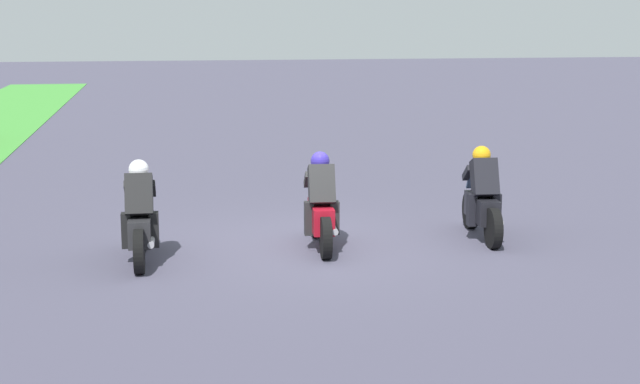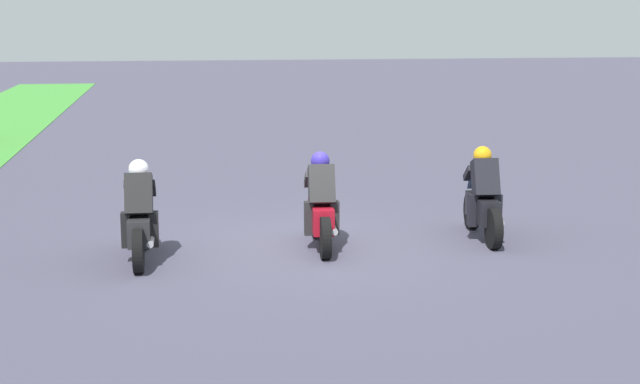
{
  "view_description": "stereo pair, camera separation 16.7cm",
  "coord_description": "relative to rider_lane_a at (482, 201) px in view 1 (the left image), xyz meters",
  "views": [
    {
      "loc": [
        -14.09,
        2.21,
        3.62
      ],
      "look_at": [
        -0.16,
        -0.11,
        0.9
      ],
      "focal_mm": 52.05,
      "sensor_mm": 36.0,
      "label": 1
    },
    {
      "loc": [
        -14.12,
        2.05,
        3.62
      ],
      "look_at": [
        -0.16,
        -0.11,
        0.9
      ],
      "focal_mm": 52.05,
      "sensor_mm": 36.0,
      "label": 2
    }
  ],
  "objects": [
    {
      "name": "rider_lane_a",
      "position": [
        0.0,
        0.0,
        0.0
      ],
      "size": [
        2.04,
        0.55,
        1.51
      ],
      "rotation": [
        0.0,
        0.0,
        -0.07
      ],
      "color": "black",
      "rests_on": "ground_plane"
    },
    {
      "name": "rider_lane_b",
      "position": [
        -0.19,
        2.7,
        0.0
      ],
      "size": [
        2.04,
        0.55,
        1.51
      ],
      "rotation": [
        0.0,
        0.0,
        -0.06
      ],
      "color": "black",
      "rests_on": "ground_plane"
    },
    {
      "name": "rider_lane_c",
      "position": [
        -0.55,
        5.47,
        0.0
      ],
      "size": [
        2.04,
        0.54,
        1.51
      ],
      "rotation": [
        0.0,
        0.0,
        -0.02
      ],
      "color": "black",
      "rests_on": "ground_plane"
    },
    {
      "name": "ground_plane",
      "position": [
        -0.08,
        2.83,
        -0.62
      ],
      "size": [
        120.0,
        120.0,
        0.0
      ],
      "primitive_type": "plane",
      "color": "#444154"
    }
  ]
}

